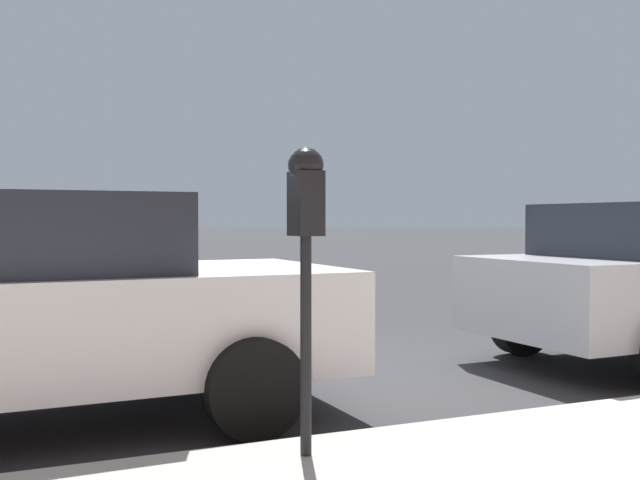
% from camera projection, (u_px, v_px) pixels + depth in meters
% --- Properties ---
extents(ground_plane, '(220.00, 220.00, 0.00)m').
position_uv_depth(ground_plane, '(259.00, 377.00, 6.52)').
color(ground_plane, '#333335').
extents(parking_meter, '(0.21, 0.19, 1.63)m').
position_uv_depth(parking_meter, '(306.00, 220.00, 3.94)').
color(parking_meter, black).
rests_on(parking_meter, sidewalk).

